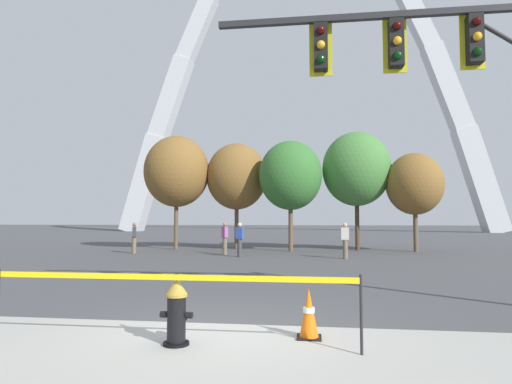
{
  "coord_description": "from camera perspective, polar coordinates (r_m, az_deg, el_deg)",
  "views": [
    {
      "loc": [
        1.46,
        -6.86,
        1.75
      ],
      "look_at": [
        -0.14,
        5.0,
        2.5
      ],
      "focal_mm": 30.51,
      "sensor_mm": 36.0,
      "label": 1
    }
  ],
  "objects": [
    {
      "name": "tree_far_left",
      "position": [
        25.92,
        -10.36,
        2.65
      ],
      "size": [
        3.79,
        3.79,
        6.63
      ],
      "color": "brown",
      "rests_on": "ground"
    },
    {
      "name": "traffic_signal_gantry",
      "position": [
        9.3,
        29.38,
        13.46
      ],
      "size": [
        7.82,
        0.44,
        6.0
      ],
      "color": "#232326",
      "rests_on": "ground"
    },
    {
      "name": "tree_left_mid",
      "position": [
        25.79,
        -2.55,
        2.03
      ],
      "size": [
        3.57,
        3.57,
        6.24
      ],
      "color": "brown",
      "rests_on": "ground"
    },
    {
      "name": "pedestrian_standing_center",
      "position": [
        20.36,
        -2.16,
        -6.21
      ],
      "size": [
        0.38,
        0.29,
        1.59
      ],
      "color": "#38383D",
      "rests_on": "ground"
    },
    {
      "name": "pedestrian_walking_left",
      "position": [
        23.22,
        -15.68,
        -5.75
      ],
      "size": [
        0.31,
        0.39,
        1.59
      ],
      "color": "brown",
      "rests_on": "ground"
    },
    {
      "name": "pedestrian_walking_right",
      "position": [
        19.79,
        11.62,
        -6.21
      ],
      "size": [
        0.36,
        0.23,
        1.59
      ],
      "color": "brown",
      "rests_on": "ground"
    },
    {
      "name": "tree_center_right",
      "position": [
        25.3,
        13.03,
        2.95
      ],
      "size": [
        3.83,
        3.83,
        6.7
      ],
      "color": "#473323",
      "rests_on": "ground"
    },
    {
      "name": "tree_center_left",
      "position": [
        24.0,
        4.54,
        2.16
      ],
      "size": [
        3.46,
        3.46,
        6.06
      ],
      "color": "brown",
      "rests_on": "ground"
    },
    {
      "name": "caution_tape_barrier",
      "position": [
        6.24,
        -11.27,
        -13.18
      ],
      "size": [
        5.18,
        0.06,
        1.03
      ],
      "color": "#232326",
      "rests_on": "ground"
    },
    {
      "name": "monument_arch",
      "position": [
        64.12,
        6.19,
        14.48
      ],
      "size": [
        53.28,
        2.79,
        49.46
      ],
      "color": "silver",
      "rests_on": "ground"
    },
    {
      "name": "ground_plane",
      "position": [
        7.23,
        -4.44,
        -17.58
      ],
      "size": [
        240.0,
        240.0,
        0.0
      ],
      "primitive_type": "plane",
      "color": "#474749"
    },
    {
      "name": "traffic_cone_by_hydrant",
      "position": [
        6.69,
        6.95,
        -15.57
      ],
      "size": [
        0.36,
        0.36,
        0.73
      ],
      "color": "black",
      "rests_on": "ground"
    },
    {
      "name": "fire_hydrant",
      "position": [
        6.38,
        -10.36,
        -15.14
      ],
      "size": [
        0.46,
        0.48,
        0.99
      ],
      "color": "black",
      "rests_on": "ground"
    },
    {
      "name": "pedestrian_near_trees",
      "position": [
        21.8,
        -4.11,
        -6.03
      ],
      "size": [
        0.37,
        0.39,
        1.59
      ],
      "color": "brown",
      "rests_on": "ground"
    },
    {
      "name": "tree_right_mid",
      "position": [
        25.03,
        20.07,
        0.98
      ],
      "size": [
        3.05,
        3.05,
        5.34
      ],
      "color": "brown",
      "rests_on": "ground"
    }
  ]
}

